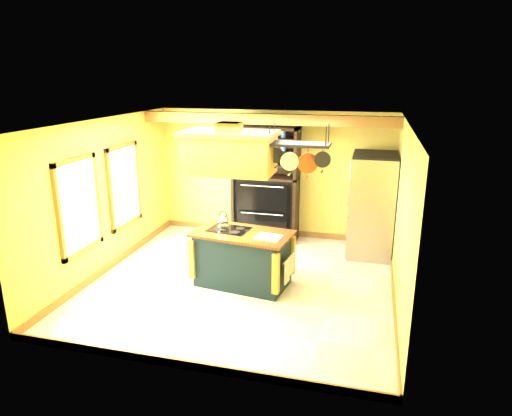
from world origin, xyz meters
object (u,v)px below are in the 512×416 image
at_px(kitchen_island, 243,258).
at_px(pot_rack, 299,150).
at_px(hutch, 266,196).
at_px(range_hood, 229,151).
at_px(refrigerator, 371,207).

bearing_deg(kitchen_island, pot_rack, 8.01).
bearing_deg(hutch, range_hood, -91.42).
relative_size(pot_rack, refrigerator, 0.50).
distance_m(kitchen_island, range_hood, 1.79).
xyz_separation_m(refrigerator, hutch, (-2.17, 0.39, -0.03)).
xyz_separation_m(kitchen_island, hutch, (-0.14, 2.31, 0.45)).
height_order(kitchen_island, pot_rack, pot_rack).
bearing_deg(pot_rack, hutch, 114.38).
height_order(kitchen_island, refrigerator, refrigerator).
bearing_deg(range_hood, pot_rack, 0.13).
xyz_separation_m(pot_rack, refrigerator, (1.13, 1.92, -1.36)).
xyz_separation_m(kitchen_island, range_hood, (-0.20, -0.00, 1.78)).
height_order(range_hood, refrigerator, range_hood).
distance_m(range_hood, pot_rack, 1.11).
height_order(kitchen_island, hutch, hutch).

